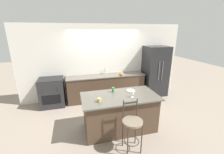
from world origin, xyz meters
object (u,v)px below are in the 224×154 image
object	(u,v)px
dinner_plate	(131,91)
coffee_mug	(99,100)
oven_range	(52,92)
wine_glass	(133,92)
tumbler_cup	(113,90)
refrigerator	(155,71)
pumpkin_decoration	(121,74)
bar_stool_near	(132,126)

from	to	relation	value
dinner_plate	coffee_mug	bearing A→B (deg)	-156.08
oven_range	wine_glass	bearing A→B (deg)	-43.46
tumbler_cup	oven_range	bearing A→B (deg)	137.93
refrigerator	oven_range	world-z (taller)	refrigerator
pumpkin_decoration	wine_glass	bearing A→B (deg)	-99.99
bar_stool_near	dinner_plate	size ratio (longest dim) A/B	4.67
coffee_mug	pumpkin_decoration	world-z (taller)	pumpkin_decoration
dinner_plate	refrigerator	bearing A→B (deg)	43.36
wine_glass	pumpkin_decoration	distance (m)	1.87
oven_range	wine_glass	size ratio (longest dim) A/B	5.31
refrigerator	pumpkin_decoration	xyz separation A→B (m)	(-1.43, -0.09, 0.02)
wine_glass	pumpkin_decoration	world-z (taller)	wine_glass
bar_stool_near	coffee_mug	size ratio (longest dim) A/B	9.54
wine_glass	pumpkin_decoration	xyz separation A→B (m)	(0.32, 1.84, -0.08)
bar_stool_near	tumbler_cup	bearing A→B (deg)	96.61
coffee_mug	refrigerator	bearing A→B (deg)	37.40
oven_range	coffee_mug	world-z (taller)	coffee_mug
wine_glass	pumpkin_decoration	size ratio (longest dim) A/B	1.28
refrigerator	coffee_mug	distance (m)	3.24
wine_glass	tumbler_cup	size ratio (longest dim) A/B	1.42
oven_range	dinner_plate	world-z (taller)	oven_range
dinner_plate	pumpkin_decoration	distance (m)	1.49
dinner_plate	tumbler_cup	distance (m)	0.48
bar_stool_near	dinner_plate	xyz separation A→B (m)	(0.35, 0.98, 0.35)
dinner_plate	coffee_mug	xyz separation A→B (m)	(-0.92, -0.41, 0.04)
bar_stool_near	dinner_plate	distance (m)	1.10
refrigerator	wine_glass	world-z (taller)	refrigerator
refrigerator	bar_stool_near	xyz separation A→B (m)	(-2.00, -2.54, -0.37)
oven_range	tumbler_cup	xyz separation A→B (m)	(1.70, -1.54, 0.51)
wine_glass	bar_stool_near	bearing A→B (deg)	-112.05
tumbler_cup	pumpkin_decoration	world-z (taller)	tumbler_cup
coffee_mug	pumpkin_decoration	xyz separation A→B (m)	(1.14, 1.88, 0.00)
refrigerator	bar_stool_near	world-z (taller)	refrigerator
oven_range	wine_glass	world-z (taller)	wine_glass
bar_stool_near	pumpkin_decoration	world-z (taller)	bar_stool_near
oven_range	bar_stool_near	distance (m)	3.15
wine_glass	tumbler_cup	xyz separation A→B (m)	(-0.37, 0.42, -0.06)
dinner_plate	pumpkin_decoration	world-z (taller)	pumpkin_decoration
oven_range	tumbler_cup	world-z (taller)	tumbler_cup
refrigerator	oven_range	bearing A→B (deg)	179.52
dinner_plate	pumpkin_decoration	bearing A→B (deg)	81.46
dinner_plate	coffee_mug	size ratio (longest dim) A/B	2.04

